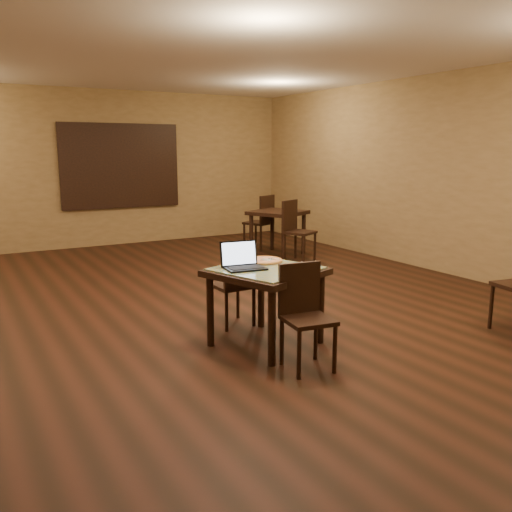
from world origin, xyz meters
TOP-DOWN VIEW (x-y plane):
  - ground at (0.00, 0.00)m, footprint 10.00×10.00m
  - wall_back at (0.00, 5.00)m, footprint 8.00×0.02m
  - wall_right at (4.00, 0.00)m, footprint 0.02×10.00m
  - ceiling at (0.00, 0.00)m, footprint 8.00×10.00m
  - mural at (0.50, 4.96)m, footprint 2.34×0.05m
  - tiled_table at (0.01, -1.36)m, footprint 1.17×1.17m
  - chair_main_near at (0.02, -1.98)m, footprint 0.44×0.44m
  - chair_main_far at (0.01, -0.74)m, footprint 0.41×0.41m
  - laptop at (-0.19, -1.25)m, footprint 0.40×0.33m
  - plate at (0.23, -1.54)m, footprint 0.26×0.26m
  - pizza_slice at (0.23, -1.54)m, footprint 0.24×0.24m
  - pizza_pan at (0.13, -1.12)m, footprint 0.36×0.36m
  - pizza_whole at (0.13, -1.12)m, footprint 0.37×0.37m
  - spatula at (0.15, -1.14)m, footprint 0.23×0.26m
  - napkin_roll at (0.41, -1.50)m, footprint 0.10×0.17m
  - other_table_a at (2.56, 2.45)m, footprint 1.13×1.13m
  - other_table_a_chair_near at (2.52, 1.84)m, footprint 0.59×0.59m
  - other_table_a_chair_far at (2.60, 3.06)m, footprint 0.59×0.59m

SIDE VIEW (x-z plane):
  - ground at x=0.00m, z-range 0.00..0.00m
  - chair_main_far at x=0.01m, z-range 0.06..0.96m
  - chair_main_near at x=0.02m, z-range 0.06..0.97m
  - other_table_a_chair_near at x=2.52m, z-range 0.07..1.10m
  - other_table_a_chair_far at x=2.60m, z-range 0.07..1.10m
  - tiled_table at x=0.01m, z-range 0.28..1.04m
  - other_table_a at x=2.56m, z-range 0.26..1.06m
  - pizza_pan at x=0.13m, z-range 0.76..0.77m
  - plate at x=0.23m, z-range 0.76..0.78m
  - napkin_roll at x=0.41m, z-range 0.76..0.80m
  - pizza_whole at x=0.13m, z-range 0.77..0.80m
  - pizza_slice at x=0.23m, z-range 0.78..0.79m
  - spatula at x=0.15m, z-range 0.78..0.80m
  - laptop at x=-0.19m, z-range 0.70..0.96m
  - wall_back at x=0.00m, z-range 0.00..3.00m
  - wall_right at x=4.00m, z-range 0.00..3.00m
  - mural at x=0.50m, z-range 0.73..2.37m
  - ceiling at x=0.00m, z-range 2.99..3.01m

